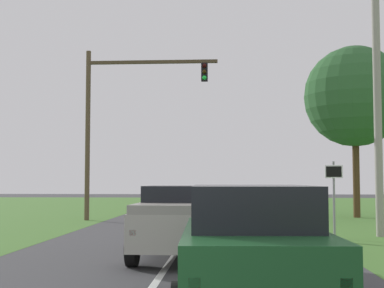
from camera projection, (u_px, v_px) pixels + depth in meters
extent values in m
plane|color=#424244|center=(182.00, 245.00, 17.07)|extent=(120.00, 120.00, 0.00)
cube|color=#194C23|center=(252.00, 258.00, 8.40)|extent=(2.21, 4.70, 0.91)
cube|color=black|center=(251.00, 206.00, 8.68)|extent=(1.90, 2.94, 0.65)
cube|color=red|center=(194.00, 283.00, 6.15)|extent=(0.14, 0.07, 0.12)
cube|color=red|center=(346.00, 283.00, 6.11)|extent=(0.14, 0.07, 0.12)
cylinder|color=black|center=(188.00, 272.00, 9.83)|extent=(0.27, 0.73, 0.72)
cylinder|color=black|center=(303.00, 273.00, 9.78)|extent=(0.27, 0.73, 0.72)
cube|color=#B7B2A8|center=(183.00, 225.00, 14.27)|extent=(2.15, 5.07, 0.85)
cube|color=black|center=(182.00, 198.00, 14.07)|extent=(1.83, 1.95, 0.60)
cube|color=#9C978F|center=(176.00, 208.00, 12.76)|extent=(1.98, 1.95, 0.20)
cube|color=red|center=(133.00, 233.00, 11.88)|extent=(0.14, 0.06, 0.12)
cube|color=red|center=(210.00, 233.00, 11.73)|extent=(0.14, 0.06, 0.12)
cylinder|color=black|center=(153.00, 236.00, 15.87)|extent=(0.26, 0.81, 0.80)
cylinder|color=black|center=(224.00, 236.00, 15.70)|extent=(0.26, 0.81, 0.80)
cylinder|color=black|center=(132.00, 249.00, 12.78)|extent=(0.26, 0.81, 0.80)
cylinder|color=black|center=(221.00, 250.00, 12.61)|extent=(0.26, 0.81, 0.80)
cylinder|color=brown|center=(88.00, 135.00, 27.70)|extent=(0.24, 0.24, 8.50)
cube|color=#4C3D2B|center=(153.00, 62.00, 27.74)|extent=(6.51, 0.16, 0.16)
cube|color=black|center=(204.00, 72.00, 27.54)|extent=(0.32, 0.28, 0.90)
sphere|color=black|center=(204.00, 66.00, 27.41)|extent=(0.22, 0.22, 0.22)
sphere|color=black|center=(204.00, 72.00, 27.39)|extent=(0.22, 0.22, 0.22)
sphere|color=#1ED83F|center=(204.00, 78.00, 27.37)|extent=(0.22, 0.22, 0.22)
cylinder|color=gray|center=(334.00, 200.00, 18.88)|extent=(0.08, 0.08, 2.63)
cube|color=white|center=(334.00, 172.00, 18.91)|extent=(0.60, 0.03, 0.44)
cube|color=black|center=(334.00, 172.00, 18.90)|extent=(0.52, 0.01, 0.36)
cylinder|color=#4C351E|center=(356.00, 176.00, 29.48)|extent=(0.36, 0.36, 4.46)
sphere|color=#2E5F30|center=(355.00, 96.00, 29.75)|extent=(5.41, 5.41, 5.41)
cylinder|color=#9E998E|center=(377.00, 98.00, 19.80)|extent=(0.28, 0.28, 9.82)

